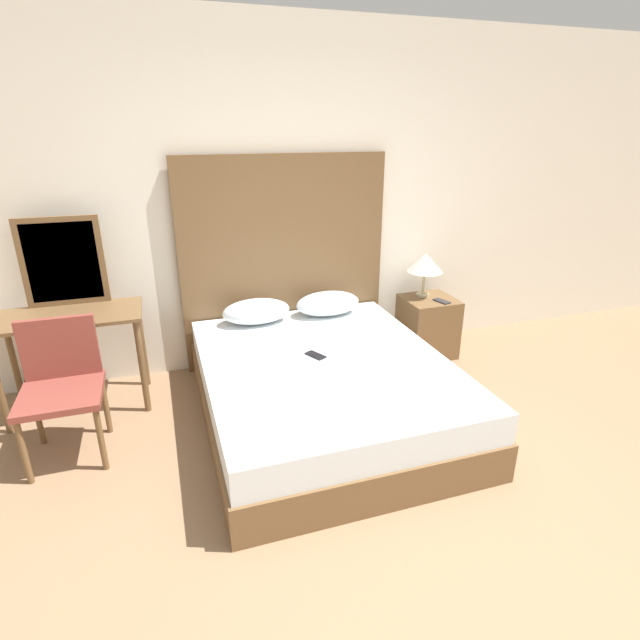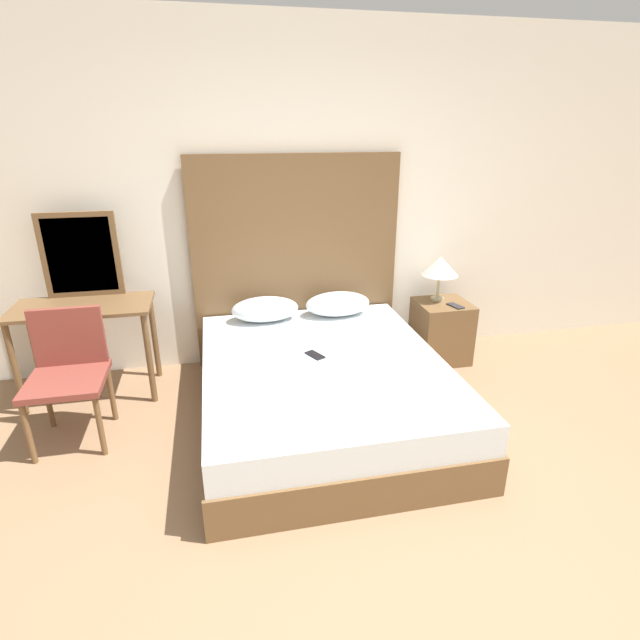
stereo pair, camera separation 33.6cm
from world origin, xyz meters
TOP-DOWN VIEW (x-y plane):
  - ground_plane at (0.00, 0.00)m, footprint 16.00×16.00m
  - wall_back at (0.00, 2.63)m, footprint 10.00×0.06m
  - bed at (-0.06, 1.53)m, footprint 1.62×2.00m
  - headboard at (-0.06, 2.55)m, footprint 1.70×0.05m
  - pillow_left at (-0.36, 2.33)m, footprint 0.54×0.30m
  - pillow_right at (0.24, 2.33)m, footprint 0.54×0.30m
  - phone_on_bed at (-0.10, 1.60)m, footprint 0.13×0.17m
  - nightstand at (1.14, 2.24)m, footprint 0.43×0.42m
  - table_lamp at (1.12, 2.32)m, footprint 0.31×0.31m
  - phone_on_nightstand at (1.20, 2.13)m, footprint 0.11×0.16m
  - vanity_desk at (-1.69, 2.21)m, footprint 0.96×0.49m
  - vanity_mirror at (-1.69, 2.43)m, footprint 0.54×0.03m
  - chair at (-1.69, 1.68)m, footprint 0.46×0.47m

SIDE VIEW (x-z plane):
  - ground_plane at x=0.00m, z-range 0.00..0.00m
  - bed at x=-0.06m, z-range 0.00..0.45m
  - nightstand at x=1.14m, z-range 0.00..0.52m
  - phone_on_bed at x=-0.10m, z-range 0.45..0.46m
  - chair at x=-1.69m, z-range 0.07..0.91m
  - phone_on_nightstand at x=1.20m, z-range 0.52..0.53m
  - pillow_left at x=-0.36m, z-range 0.45..0.64m
  - pillow_right at x=0.24m, z-range 0.45..0.64m
  - vanity_desk at x=-1.69m, z-range 0.24..0.96m
  - table_lamp at x=1.12m, z-range 0.63..1.01m
  - headboard at x=-0.06m, z-range 0.00..1.72m
  - vanity_mirror at x=-1.69m, z-range 0.72..1.35m
  - wall_back at x=0.00m, z-range 0.00..2.70m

